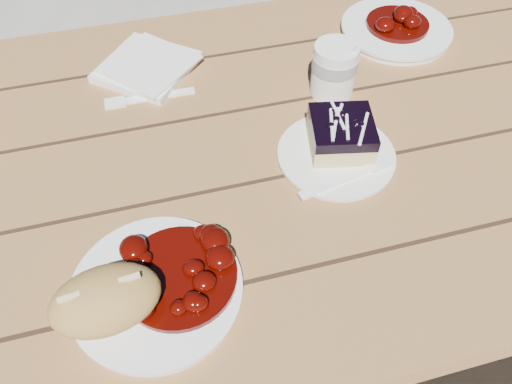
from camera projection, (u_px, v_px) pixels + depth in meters
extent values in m
plane|color=gray|center=(333.00, 314.00, 1.42)|extent=(60.00, 60.00, 0.00)
cube|color=brown|center=(385.00, 128.00, 0.85)|extent=(2.00, 0.80, 0.05)
cube|color=brown|center=(274.00, 50.00, 1.47)|extent=(1.80, 0.25, 0.04)
cube|color=brown|center=(20.00, 154.00, 1.52)|extent=(0.06, 0.06, 0.42)
cube|color=brown|center=(488.00, 70.00, 1.78)|extent=(0.06, 0.06, 0.42)
cylinder|color=white|center=(157.00, 291.00, 0.62)|extent=(0.21, 0.21, 0.02)
ellipsoid|color=#AE8543|center=(106.00, 300.00, 0.57)|extent=(0.14, 0.10, 0.07)
cylinder|color=white|center=(336.00, 156.00, 0.77)|extent=(0.18, 0.18, 0.01)
cube|color=#D6BE74|center=(340.00, 139.00, 0.77)|extent=(0.11, 0.11, 0.03)
cube|color=black|center=(342.00, 127.00, 0.75)|extent=(0.11, 0.11, 0.02)
cylinder|color=white|center=(334.00, 70.00, 0.84)|extent=(0.07, 0.07, 0.09)
cube|color=white|center=(147.00, 67.00, 0.91)|extent=(0.21, 0.21, 0.01)
cylinder|color=white|center=(396.00, 30.00, 0.98)|extent=(0.21, 0.21, 0.02)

